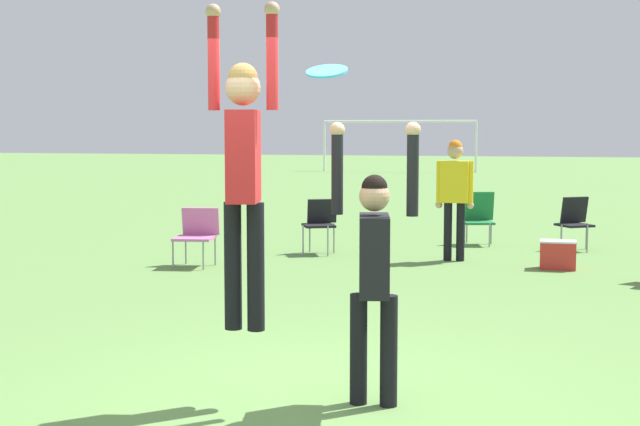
{
  "coord_description": "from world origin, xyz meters",
  "views": [
    {
      "loc": [
        1.55,
        -5.86,
        1.89
      ],
      "look_at": [
        -0.03,
        0.23,
        1.3
      ],
      "focal_mm": 50.0,
      "sensor_mm": 36.0,
      "label": 1
    }
  ],
  "objects_px": {
    "person_defending": "(374,259)",
    "person_jumping": "(243,158)",
    "frisbee": "(327,71)",
    "camping_chair_1": "(320,220)",
    "person_spectator_near": "(455,188)",
    "cooler_box": "(558,255)",
    "camping_chair_4": "(574,219)",
    "camping_chair_3": "(479,215)",
    "camping_chair_0": "(197,232)"
  },
  "relations": [
    {
      "from": "frisbee",
      "to": "camping_chair_1",
      "type": "relative_size",
      "value": 0.33
    },
    {
      "from": "person_defending",
      "to": "person_jumping",
      "type": "bearing_deg",
      "value": -90.0
    },
    {
      "from": "person_jumping",
      "to": "camping_chair_1",
      "type": "height_order",
      "value": "person_jumping"
    },
    {
      "from": "frisbee",
      "to": "camping_chair_4",
      "type": "xyz_separation_m",
      "value": [
        1.81,
        8.87,
        -1.78
      ]
    },
    {
      "from": "camping_chair_1",
      "to": "cooler_box",
      "type": "distance_m",
      "value": 3.61
    },
    {
      "from": "person_defending",
      "to": "person_spectator_near",
      "type": "distance_m",
      "value": 6.98
    },
    {
      "from": "person_defending",
      "to": "camping_chair_1",
      "type": "xyz_separation_m",
      "value": [
        -2.26,
        7.25,
        -0.51
      ]
    },
    {
      "from": "frisbee",
      "to": "camping_chair_4",
      "type": "height_order",
      "value": "frisbee"
    },
    {
      "from": "frisbee",
      "to": "person_jumping",
      "type": "bearing_deg",
      "value": 178.96
    },
    {
      "from": "camping_chair_1",
      "to": "person_spectator_near",
      "type": "bearing_deg",
      "value": 146.86
    },
    {
      "from": "camping_chair_4",
      "to": "cooler_box",
      "type": "xyz_separation_m",
      "value": [
        -0.26,
        -2.12,
        -0.29
      ]
    },
    {
      "from": "camping_chair_0",
      "to": "cooler_box",
      "type": "relative_size",
      "value": 1.68
    },
    {
      "from": "camping_chair_1",
      "to": "person_defending",
      "type": "bearing_deg",
      "value": 81.6
    },
    {
      "from": "camping_chair_3",
      "to": "cooler_box",
      "type": "bearing_deg",
      "value": 101.65
    },
    {
      "from": "person_jumping",
      "to": "camping_chair_3",
      "type": "height_order",
      "value": "person_jumping"
    },
    {
      "from": "person_defending",
      "to": "camping_chair_3",
      "type": "xyz_separation_m",
      "value": [
        0.01,
        8.97,
        -0.53
      ]
    },
    {
      "from": "person_jumping",
      "to": "camping_chair_4",
      "type": "xyz_separation_m",
      "value": [
        2.39,
        8.86,
        -1.21
      ]
    },
    {
      "from": "frisbee",
      "to": "camping_chair_0",
      "type": "relative_size",
      "value": 0.34
    },
    {
      "from": "camping_chair_3",
      "to": "camping_chair_4",
      "type": "relative_size",
      "value": 1.04
    },
    {
      "from": "frisbee",
      "to": "camping_chair_3",
      "type": "relative_size",
      "value": 0.32
    },
    {
      "from": "frisbee",
      "to": "cooler_box",
      "type": "distance_m",
      "value": 7.23
    },
    {
      "from": "frisbee",
      "to": "camping_chair_3",
      "type": "xyz_separation_m",
      "value": [
        0.29,
        9.17,
        -1.78
      ]
    },
    {
      "from": "camping_chair_1",
      "to": "person_spectator_near",
      "type": "relative_size",
      "value": 0.47
    },
    {
      "from": "person_defending",
      "to": "camping_chair_4",
      "type": "distance_m",
      "value": 8.83
    },
    {
      "from": "person_jumping",
      "to": "frisbee",
      "type": "relative_size",
      "value": 8.07
    },
    {
      "from": "person_spectator_near",
      "to": "camping_chair_3",
      "type": "bearing_deg",
      "value": 86.38
    },
    {
      "from": "camping_chair_0",
      "to": "camping_chair_1",
      "type": "bearing_deg",
      "value": -138.47
    },
    {
      "from": "person_jumping",
      "to": "person_spectator_near",
      "type": "height_order",
      "value": "person_jumping"
    },
    {
      "from": "camping_chair_0",
      "to": "person_spectator_near",
      "type": "distance_m",
      "value": 3.74
    },
    {
      "from": "camping_chair_1",
      "to": "person_spectator_near",
      "type": "xyz_separation_m",
      "value": [
        2.08,
        -0.27,
        0.55
      ]
    },
    {
      "from": "camping_chair_0",
      "to": "camping_chair_1",
      "type": "distance_m",
      "value": 2.14
    },
    {
      "from": "camping_chair_1",
      "to": "camping_chair_3",
      "type": "height_order",
      "value": "camping_chair_3"
    },
    {
      "from": "camping_chair_3",
      "to": "person_spectator_near",
      "type": "distance_m",
      "value": 2.08
    },
    {
      "from": "person_jumping",
      "to": "camping_chair_1",
      "type": "distance_m",
      "value": 7.66
    },
    {
      "from": "camping_chair_4",
      "to": "person_spectator_near",
      "type": "distance_m",
      "value": 2.48
    },
    {
      "from": "frisbee",
      "to": "camping_chair_3",
      "type": "bearing_deg",
      "value": 88.17
    },
    {
      "from": "frisbee",
      "to": "camping_chair_0",
      "type": "height_order",
      "value": "frisbee"
    },
    {
      "from": "camping_chair_0",
      "to": "camping_chair_3",
      "type": "relative_size",
      "value": 0.93
    },
    {
      "from": "person_defending",
      "to": "frisbee",
      "type": "xyz_separation_m",
      "value": [
        -0.28,
        -0.2,
        1.25
      ]
    },
    {
      "from": "camping_chair_0",
      "to": "camping_chair_1",
      "type": "relative_size",
      "value": 0.97
    },
    {
      "from": "camping_chair_0",
      "to": "cooler_box",
      "type": "xyz_separation_m",
      "value": [
        4.87,
        0.97,
        -0.28
      ]
    },
    {
      "from": "person_jumping",
      "to": "person_defending",
      "type": "relative_size",
      "value": 1.14
    },
    {
      "from": "person_jumping",
      "to": "frisbee",
      "type": "xyz_separation_m",
      "value": [
        0.58,
        -0.01,
        0.57
      ]
    },
    {
      "from": "person_jumping",
      "to": "person_spectator_near",
      "type": "bearing_deg",
      "value": -17.49
    },
    {
      "from": "camping_chair_0",
      "to": "camping_chair_4",
      "type": "height_order",
      "value": "camping_chair_4"
    },
    {
      "from": "person_defending",
      "to": "frisbee",
      "type": "height_order",
      "value": "frisbee"
    },
    {
      "from": "camping_chair_0",
      "to": "camping_chair_1",
      "type": "height_order",
      "value": "camping_chair_1"
    },
    {
      "from": "person_defending",
      "to": "camping_chair_4",
      "type": "height_order",
      "value": "person_defending"
    },
    {
      "from": "camping_chair_1",
      "to": "person_spectator_near",
      "type": "height_order",
      "value": "person_spectator_near"
    },
    {
      "from": "frisbee",
      "to": "camping_chair_0",
      "type": "xyz_separation_m",
      "value": [
        -3.32,
        5.78,
        -1.79
      ]
    }
  ]
}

